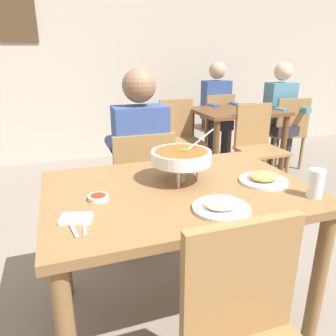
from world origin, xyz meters
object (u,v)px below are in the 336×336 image
(chair_bg_corner, at_px, (179,134))
(patron_bg_middle, at_px, (281,110))
(diner_main, at_px, (140,152))
(dining_table_main, at_px, (178,209))
(appetizer_plate, at_px, (264,179))
(dining_table_far, at_px, (237,121))
(drink_glass, at_px, (316,185))
(chair_bg_left, at_px, (215,123))
(chair_diner_main, at_px, (142,185))
(curry_bowl, at_px, (181,157))
(chair_bg_middle, at_px, (286,129))
(chair_bg_right, at_px, (257,142))
(patron_bg_left, at_px, (217,106))
(rice_plate, at_px, (221,206))
(sauce_dish, at_px, (98,197))

(chair_bg_corner, relative_size, patron_bg_middle, 0.69)
(diner_main, bearing_deg, dining_table_main, -90.00)
(appetizer_plate, relative_size, dining_table_far, 0.24)
(drink_glass, height_order, dining_table_far, drink_glass)
(drink_glass, relative_size, patron_bg_middle, 0.10)
(chair_bg_left, xyz_separation_m, chair_bg_corner, (-0.69, -0.43, 0.00))
(chair_diner_main, relative_size, chair_bg_left, 1.00)
(dining_table_main, relative_size, curry_bowl, 3.79)
(chair_diner_main, height_order, chair_bg_middle, same)
(curry_bowl, bearing_deg, drink_glass, -36.69)
(patron_bg_middle, bearing_deg, curry_bowl, -137.18)
(dining_table_far, relative_size, chair_bg_middle, 1.11)
(chair_bg_right, bearing_deg, dining_table_far, 86.33)
(dining_table_main, bearing_deg, appetizer_plate, -10.11)
(dining_table_main, xyz_separation_m, drink_glass, (0.54, -0.30, 0.17))
(drink_glass, distance_m, chair_bg_left, 3.03)
(drink_glass, bearing_deg, dining_table_main, 150.85)
(curry_bowl, bearing_deg, patron_bg_middle, 42.82)
(curry_bowl, relative_size, patron_bg_left, 0.25)
(chair_diner_main, xyz_separation_m, chair_bg_corner, (0.82, 1.39, 0.00))
(rice_plate, height_order, drink_glass, drink_glass)
(chair_bg_middle, bearing_deg, drink_glass, -126.31)
(rice_plate, bearing_deg, chair_diner_main, 94.77)
(patron_bg_left, bearing_deg, appetizer_plate, -112.41)
(sauce_dish, height_order, dining_table_far, sauce_dish)
(rice_plate, relative_size, dining_table_far, 0.24)
(drink_glass, relative_size, chair_bg_left, 0.14)
(chair_diner_main, relative_size, chair_bg_corner, 1.00)
(appetizer_plate, bearing_deg, sauce_dish, 175.81)
(chair_diner_main, xyz_separation_m, rice_plate, (0.08, -1.01, 0.29))
(dining_table_far, xyz_separation_m, chair_bg_left, (-0.00, 0.55, -0.13))
(chair_bg_right, bearing_deg, chair_bg_corner, 136.57)
(patron_bg_middle, bearing_deg, diner_main, -149.85)
(diner_main, height_order, chair_bg_middle, diner_main)
(patron_bg_left, bearing_deg, curry_bowl, -120.79)
(rice_plate, xyz_separation_m, chair_bg_left, (1.42, 2.83, -0.29))
(curry_bowl, xyz_separation_m, chair_bg_corner, (0.77, 2.05, -0.40))
(rice_plate, bearing_deg, chair_bg_left, 63.43)
(chair_bg_right, bearing_deg, drink_glass, -117.24)
(chair_bg_left, bearing_deg, patron_bg_left, -88.68)
(dining_table_main, xyz_separation_m, curry_bowl, (0.04, 0.07, 0.24))
(patron_bg_left, distance_m, patron_bg_middle, 0.81)
(appetizer_plate, bearing_deg, dining_table_far, 62.66)
(chair_bg_left, distance_m, chair_bg_corner, 0.81)
(chair_bg_left, bearing_deg, patron_bg_middle, -42.13)
(appetizer_plate, distance_m, chair_bg_middle, 2.68)
(dining_table_far, bearing_deg, appetizer_plate, -117.34)
(dining_table_main, relative_size, drink_glass, 9.70)
(appetizer_plate, xyz_separation_m, sauce_dish, (-0.81, 0.06, -0.01))
(appetizer_plate, relative_size, chair_bg_left, 0.27)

